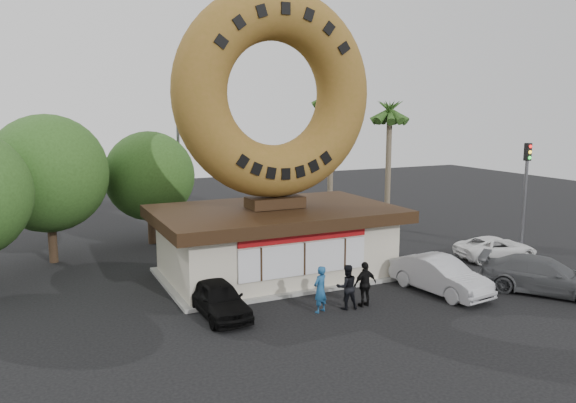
{
  "coord_description": "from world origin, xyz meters",
  "views": [
    {
      "loc": [
        -10.53,
        -17.79,
        7.87
      ],
      "look_at": [
        -0.26,
        4.0,
        3.9
      ],
      "focal_mm": 35.0,
      "sensor_mm": 36.0,
      "label": 1
    }
  ],
  "objects_px": {
    "person_right": "(365,284)",
    "traffic_signal": "(526,184)",
    "car_black": "(219,299)",
    "car_white": "(496,248)",
    "giant_donut": "(275,94)",
    "car_grey": "(544,276)",
    "person_left": "(320,289)",
    "car_silver": "(440,275)",
    "person_center": "(347,287)",
    "donut_shop": "(275,239)",
    "street_lamp": "(181,165)"
  },
  "relations": [
    {
      "from": "donut_shop",
      "to": "person_center",
      "type": "xyz_separation_m",
      "value": [
        0.71,
        -5.41,
        -0.86
      ]
    },
    {
      "from": "person_right",
      "to": "car_white",
      "type": "distance_m",
      "value": 10.73
    },
    {
      "from": "traffic_signal",
      "to": "person_center",
      "type": "xyz_separation_m",
      "value": [
        -13.29,
        -3.41,
        -2.96
      ]
    },
    {
      "from": "donut_shop",
      "to": "person_left",
      "type": "bearing_deg",
      "value": -94.65
    },
    {
      "from": "traffic_signal",
      "to": "person_center",
      "type": "height_order",
      "value": "traffic_signal"
    },
    {
      "from": "giant_donut",
      "to": "traffic_signal",
      "type": "relative_size",
      "value": 1.57
    },
    {
      "from": "traffic_signal",
      "to": "person_right",
      "type": "xyz_separation_m",
      "value": [
        -12.47,
        -3.48,
        -2.95
      ]
    },
    {
      "from": "donut_shop",
      "to": "street_lamp",
      "type": "xyz_separation_m",
      "value": [
        -1.86,
        10.02,
        2.72
      ]
    },
    {
      "from": "person_right",
      "to": "car_silver",
      "type": "relative_size",
      "value": 0.39
    },
    {
      "from": "giant_donut",
      "to": "person_right",
      "type": "bearing_deg",
      "value": -74.47
    },
    {
      "from": "person_right",
      "to": "car_white",
      "type": "relative_size",
      "value": 0.43
    },
    {
      "from": "traffic_signal",
      "to": "car_black",
      "type": "height_order",
      "value": "traffic_signal"
    },
    {
      "from": "street_lamp",
      "to": "person_left",
      "type": "height_order",
      "value": "street_lamp"
    },
    {
      "from": "car_grey",
      "to": "car_white",
      "type": "height_order",
      "value": "car_grey"
    },
    {
      "from": "street_lamp",
      "to": "person_center",
      "type": "distance_m",
      "value": 16.04
    },
    {
      "from": "traffic_signal",
      "to": "car_grey",
      "type": "height_order",
      "value": "traffic_signal"
    },
    {
      "from": "donut_shop",
      "to": "street_lamp",
      "type": "distance_m",
      "value": 10.54
    },
    {
      "from": "car_grey",
      "to": "street_lamp",
      "type": "bearing_deg",
      "value": 85.47
    },
    {
      "from": "car_white",
      "to": "car_black",
      "type": "bearing_deg",
      "value": 105.09
    },
    {
      "from": "person_left",
      "to": "car_silver",
      "type": "height_order",
      "value": "person_left"
    },
    {
      "from": "street_lamp",
      "to": "car_black",
      "type": "height_order",
      "value": "street_lamp"
    },
    {
      "from": "street_lamp",
      "to": "car_white",
      "type": "distance_m",
      "value": 18.79
    },
    {
      "from": "traffic_signal",
      "to": "car_grey",
      "type": "relative_size",
      "value": 1.14
    },
    {
      "from": "donut_shop",
      "to": "car_white",
      "type": "xyz_separation_m",
      "value": [
        11.78,
        -2.31,
        -1.17
      ]
    },
    {
      "from": "giant_donut",
      "to": "person_right",
      "type": "distance_m",
      "value": 9.53
    },
    {
      "from": "person_right",
      "to": "giant_donut",
      "type": "bearing_deg",
      "value": -79.23
    },
    {
      "from": "person_right",
      "to": "car_black",
      "type": "distance_m",
      "value": 5.86
    },
    {
      "from": "street_lamp",
      "to": "car_silver",
      "type": "relative_size",
      "value": 1.7
    },
    {
      "from": "person_center",
      "to": "car_silver",
      "type": "xyz_separation_m",
      "value": [
        4.68,
        -0.01,
        -0.13
      ]
    },
    {
      "from": "donut_shop",
      "to": "person_center",
      "type": "height_order",
      "value": "donut_shop"
    },
    {
      "from": "giant_donut",
      "to": "traffic_signal",
      "type": "height_order",
      "value": "giant_donut"
    },
    {
      "from": "car_grey",
      "to": "person_left",
      "type": "bearing_deg",
      "value": 130.69
    },
    {
      "from": "donut_shop",
      "to": "car_black",
      "type": "height_order",
      "value": "donut_shop"
    },
    {
      "from": "street_lamp",
      "to": "car_white",
      "type": "relative_size",
      "value": 1.85
    },
    {
      "from": "giant_donut",
      "to": "person_center",
      "type": "xyz_separation_m",
      "value": [
        0.71,
        -5.42,
        -7.66
      ]
    },
    {
      "from": "street_lamp",
      "to": "person_center",
      "type": "xyz_separation_m",
      "value": [
        2.57,
        -15.42,
        -3.58
      ]
    },
    {
      "from": "donut_shop",
      "to": "car_silver",
      "type": "bearing_deg",
      "value": -45.12
    },
    {
      "from": "traffic_signal",
      "to": "person_right",
      "type": "distance_m",
      "value": 13.28
    },
    {
      "from": "traffic_signal",
      "to": "person_center",
      "type": "relative_size",
      "value": 3.36
    },
    {
      "from": "car_black",
      "to": "car_grey",
      "type": "distance_m",
      "value": 14.0
    },
    {
      "from": "person_right",
      "to": "car_black",
      "type": "relative_size",
      "value": 0.47
    },
    {
      "from": "traffic_signal",
      "to": "person_right",
      "type": "bearing_deg",
      "value": -164.42
    },
    {
      "from": "giant_donut",
      "to": "car_silver",
      "type": "height_order",
      "value": "giant_donut"
    },
    {
      "from": "person_left",
      "to": "person_center",
      "type": "height_order",
      "value": "person_left"
    },
    {
      "from": "street_lamp",
      "to": "person_center",
      "type": "relative_size",
      "value": 4.43
    },
    {
      "from": "street_lamp",
      "to": "car_grey",
      "type": "height_order",
      "value": "street_lamp"
    },
    {
      "from": "person_center",
      "to": "person_right",
      "type": "xyz_separation_m",
      "value": [
        0.81,
        -0.06,
        0.02
      ]
    },
    {
      "from": "donut_shop",
      "to": "car_black",
      "type": "xyz_separation_m",
      "value": [
        -4.13,
        -3.97,
        -1.09
      ]
    },
    {
      "from": "person_center",
      "to": "car_grey",
      "type": "distance_m",
      "value": 8.95
    },
    {
      "from": "person_right",
      "to": "traffic_signal",
      "type": "bearing_deg",
      "value": -169.17
    }
  ]
}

